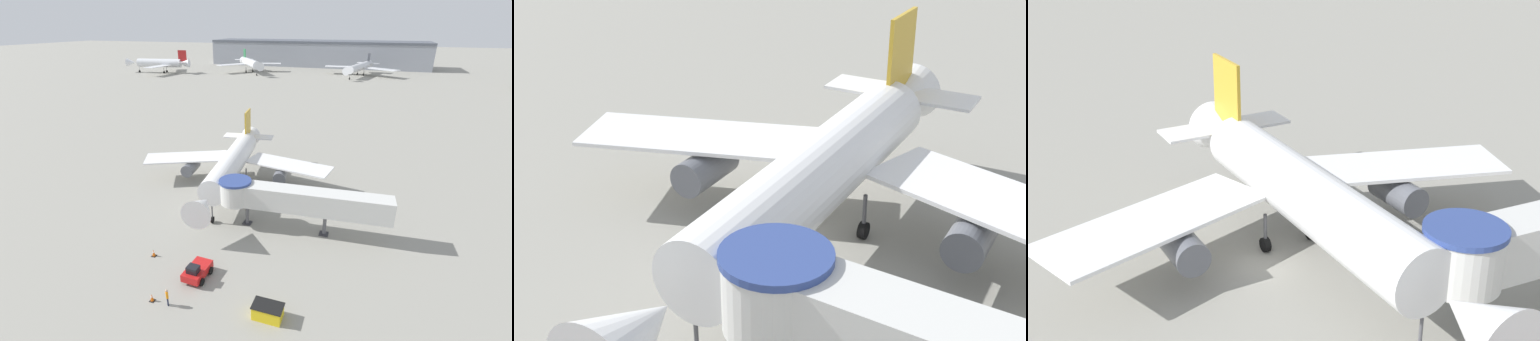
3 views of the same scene
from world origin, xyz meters
The scene contains 12 objects.
ground_plane centered at (0.00, 0.00, 0.00)m, with size 800.00×800.00×0.00m, color gray.
main_airplane centered at (2.50, 0.02, 4.15)m, with size 30.65×30.25×9.83m.
jet_bridge centered at (13.82, -9.11, 4.35)m, with size 21.02×4.70×6.03m.
pushback_tug_red centered at (7.07, -20.87, 0.82)m, with size 2.39×3.40×1.88m.
service_container_yellow centered at (15.43, -23.48, 0.68)m, with size 2.75×1.66×1.36m.
traffic_cone_apron_front centered at (4.60, -25.15, 0.37)m, with size 0.47×0.47×0.78m.
traffic_cone_near_nose centered at (0.81, -19.32, 0.40)m, with size 0.50×0.50×0.83m.
ground_crew_marshaller centered at (6.30, -25.12, 1.05)m, with size 0.39×0.39×1.82m.
background_jet_green_tail centered at (-41.62, 129.99, 4.91)m, with size 30.68×30.51×11.22m.
background_jet_red_tail centered at (-86.02, 114.59, 4.99)m, with size 34.33×32.36×11.42m.
background_jet_gray_tail centered at (13.37, 135.77, 4.32)m, with size 36.41×37.60×9.81m.
terminal_building centered at (-14.46, 175.00, 7.27)m, with size 127.49×27.17×14.52m.
Camera 1 is at (21.84, -45.29, 23.98)m, focal length 24.00 mm.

